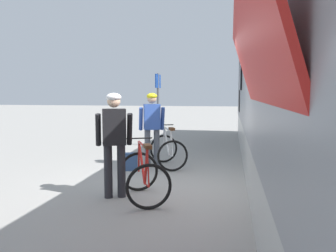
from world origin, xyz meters
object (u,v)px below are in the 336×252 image
cyclist_far_in_blue (152,123)px  cyclist_near_in_dark (114,136)px  train_car (333,82)px  bicycle_far_white (168,150)px  bicycle_near_red (143,176)px  backpack_on_platform (131,162)px  platform_sign_post (158,97)px

cyclist_far_in_blue → cyclist_near_in_dark: bearing=-91.6°
cyclist_near_in_dark → cyclist_far_in_blue: same height
train_car → bicycle_far_white: 3.84m
cyclist_near_in_dark → bicycle_far_white: bearing=80.0°
bicycle_near_red → backpack_on_platform: bicycle_near_red is taller
cyclist_near_in_dark → bicycle_far_white: (0.44, 2.52, -0.65)m
train_car → cyclist_far_in_blue: (-3.63, 1.24, -0.91)m
cyclist_near_in_dark → bicycle_near_red: size_ratio=1.39×
bicycle_near_red → backpack_on_platform: bearing=111.9°
bicycle_far_white → backpack_on_platform: 0.94m
cyclist_near_in_dark → platform_sign_post: 5.63m
cyclist_far_in_blue → platform_sign_post: size_ratio=0.73×
bicycle_near_red → backpack_on_platform: (-0.82, 2.03, -0.20)m
bicycle_near_red → bicycle_far_white: (-0.06, 2.56, 0.00)m
cyclist_near_in_dark → platform_sign_post: platform_sign_post is taller
cyclist_near_in_dark → cyclist_far_in_blue: 2.47m
train_car → cyclist_near_in_dark: (-3.70, -1.22, -0.91)m
train_car → backpack_on_platform: train_car is taller
train_car → cyclist_far_in_blue: bearing=161.1°
cyclist_near_in_dark → backpack_on_platform: size_ratio=4.40×
backpack_on_platform → platform_sign_post: size_ratio=0.17×
backpack_on_platform → train_car: bearing=-23.6°
cyclist_far_in_blue → train_car: bearing=-18.9°
cyclist_near_in_dark → bicycle_far_white: 2.64m
bicycle_near_red → train_car: bearing=21.6°
bicycle_near_red → platform_sign_post: platform_sign_post is taller
backpack_on_platform → platform_sign_post: bearing=79.5°
bicycle_far_white → platform_sign_post: bearing=106.4°
train_car → backpack_on_platform: (-4.01, 0.76, -1.77)m
train_car → bicycle_near_red: (-3.19, -1.26, -1.56)m
cyclist_far_in_blue → bicycle_far_white: (0.38, 0.05, -0.65)m
platform_sign_post → cyclist_far_in_blue: bearing=-80.5°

